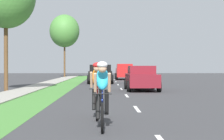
{
  "coord_description": "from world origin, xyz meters",
  "views": [
    {
      "loc": [
        -1.13,
        -2.24,
        1.45
      ],
      "look_at": [
        -0.61,
        21.56,
        1.24
      ],
      "focal_mm": 57.11,
      "sensor_mm": 36.0,
      "label": 1
    }
  ],
  "objects_px": {
    "suv_red": "(124,71)",
    "cyclist_trailing": "(97,90)",
    "cyclist_lead": "(102,94)",
    "pickup_black": "(101,74)",
    "sedan_maroon": "(141,78)",
    "street_tree_far": "(65,31)"
  },
  "relations": [
    {
      "from": "cyclist_lead",
      "to": "pickup_black",
      "type": "bearing_deg",
      "value": 90.71
    },
    {
      "from": "cyclist_trailing",
      "to": "suv_red",
      "type": "relative_size",
      "value": 0.37
    },
    {
      "from": "cyclist_trailing",
      "to": "pickup_black",
      "type": "distance_m",
      "value": 21.48
    },
    {
      "from": "pickup_black",
      "to": "street_tree_far",
      "type": "bearing_deg",
      "value": 105.81
    },
    {
      "from": "sedan_maroon",
      "to": "suv_red",
      "type": "bearing_deg",
      "value": 89.91
    },
    {
      "from": "pickup_black",
      "to": "street_tree_far",
      "type": "xyz_separation_m",
      "value": [
        -5.23,
        18.48,
        5.66
      ]
    },
    {
      "from": "street_tree_far",
      "to": "cyclist_trailing",
      "type": "bearing_deg",
      "value": -82.35
    },
    {
      "from": "sedan_maroon",
      "to": "street_tree_far",
      "type": "height_order",
      "value": "street_tree_far"
    },
    {
      "from": "sedan_maroon",
      "to": "cyclist_lead",
      "type": "bearing_deg",
      "value": -99.74
    },
    {
      "from": "cyclist_trailing",
      "to": "suv_red",
      "type": "distance_m",
      "value": 31.1
    },
    {
      "from": "sedan_maroon",
      "to": "street_tree_far",
      "type": "xyz_separation_m",
      "value": [
        -7.87,
        28.05,
        5.72
      ]
    },
    {
      "from": "sedan_maroon",
      "to": "suv_red",
      "type": "xyz_separation_m",
      "value": [
        0.03,
        19.09,
        0.18
      ]
    },
    {
      "from": "cyclist_trailing",
      "to": "suv_red",
      "type": "height_order",
      "value": "suv_red"
    },
    {
      "from": "cyclist_lead",
      "to": "cyclist_trailing",
      "type": "height_order",
      "value": "same"
    },
    {
      "from": "street_tree_far",
      "to": "sedan_maroon",
      "type": "bearing_deg",
      "value": -74.32
    },
    {
      "from": "cyclist_lead",
      "to": "cyclist_trailing",
      "type": "xyz_separation_m",
      "value": [
        -0.15,
        1.78,
        0.0
      ]
    },
    {
      "from": "cyclist_lead",
      "to": "sedan_maroon",
      "type": "distance_m",
      "value": 13.88
    },
    {
      "from": "cyclist_lead",
      "to": "street_tree_far",
      "type": "distance_m",
      "value": 42.48
    },
    {
      "from": "sedan_maroon",
      "to": "pickup_black",
      "type": "distance_m",
      "value": 9.93
    },
    {
      "from": "pickup_black",
      "to": "suv_red",
      "type": "relative_size",
      "value": 1.09
    },
    {
      "from": "suv_red",
      "to": "cyclist_trailing",
      "type": "bearing_deg",
      "value": -94.67
    },
    {
      "from": "cyclist_trailing",
      "to": "pickup_black",
      "type": "relative_size",
      "value": 0.34
    }
  ]
}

